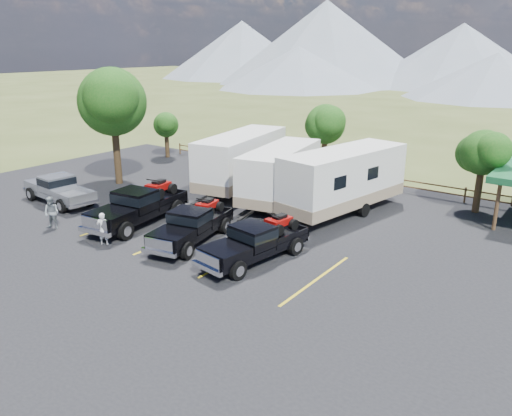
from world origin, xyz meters
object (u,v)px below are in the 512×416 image
Objects in this scene: rig_left at (139,205)px; rig_center at (193,224)px; person_a at (103,229)px; pickup_silver at (59,189)px; tree_big_nw at (112,102)px; trailer_left at (242,160)px; rig_right at (256,241)px; person_b at (52,213)px; trailer_right at (343,181)px; trailer_center at (280,174)px.

rig_left reaches higher than rig_center.
rig_left is at bearing -103.36° from person_a.
tree_big_nw is at bearing -165.70° from pickup_silver.
trailer_left is at bearing 147.80° from pickup_silver.
trailer_left is (7.70, 3.97, -3.66)m from tree_big_nw.
rig_right is at bearing 172.33° from person_a.
person_b is (-10.89, -3.04, -0.04)m from rig_right.
rig_left is 0.63× the size of trailer_right.
person_a is (-6.95, -2.84, -0.10)m from rig_right.
rig_center is 7.72m from person_b.
rig_center is at bearing -104.17° from trailer_right.
trailer_left is at bearing 139.55° from rig_right.
rig_left is 3.16m from person_a.
tree_big_nw is 4.92× the size of person_a.
trailer_left is (0.16, 8.68, 0.88)m from rig_left.
tree_big_nw is 0.75× the size of trailer_right.
trailer_center is (3.65, -0.89, -0.17)m from trailer_left.
person_a is (0.90, -3.03, -0.23)m from rig_left.
trailer_right is (0.04, 8.22, 0.99)m from rig_right.
pickup_silver is (-14.54, -8.49, -1.01)m from trailer_right.
trailer_left reaches higher than person_b.
rig_right is 0.56× the size of trailer_right.
rig_left is at bearing -172.74° from rig_right.
person_b is at bearing -140.87° from rig_left.
trailer_right is at bearing 37.92° from rig_left.
rig_right reaches higher than pickup_silver.
tree_big_nw is 0.75× the size of trailer_left.
rig_right is (15.39, -4.89, -4.66)m from tree_big_nw.
trailer_left is (-3.93, 8.92, 1.00)m from rig_center.
rig_left is 8.72m from trailer_left.
tree_big_nw is at bearing -163.00° from trailer_left.
trailer_left is at bearing 155.19° from trailer_center.
trailer_right is 13.13m from person_a.
trailer_center reaches higher than rig_left.
person_a is 0.93× the size of person_b.
tree_big_nw is at bearing 145.29° from rig_center.
rig_center is 3.65× the size of person_a.
trailer_left reaches higher than pickup_silver.
trailer_left is at bearing 81.28° from rig_left.
trailer_right is at bearing 124.83° from pickup_silver.
trailer_center is 4.08m from trailer_right.
rig_left reaches higher than pickup_silver.
rig_center reaches higher than pickup_silver.
trailer_left is 11.78m from person_a.
trailer_left reaches higher than trailer_right.
trailer_right is at bearing 12.20° from tree_big_nw.
person_a is (8.44, -7.73, -4.76)m from tree_big_nw.
trailer_center is at bearing 132.73° from pickup_silver.
rig_right is 1.00× the size of pickup_silver.
trailer_right reaches higher than rig_left.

